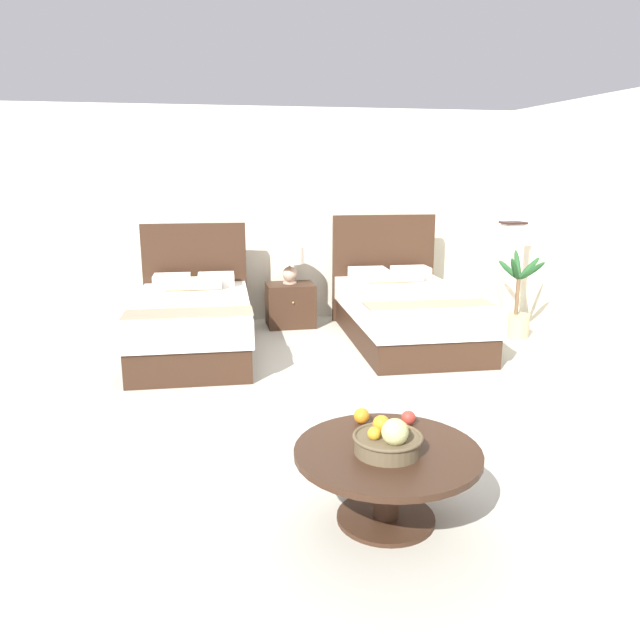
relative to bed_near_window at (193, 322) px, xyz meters
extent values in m
cube|color=#B4B1A2|center=(1.13, -1.59, -0.33)|extent=(9.54, 9.50, 0.02)
cube|color=silver|center=(1.13, 1.36, 0.95)|extent=(9.54, 0.12, 2.54)
cube|color=#372216|center=(0.00, -0.08, -0.16)|extent=(1.17, 2.06, 0.31)
cube|color=white|center=(0.00, -0.08, 0.12)|extent=(1.21, 2.10, 0.25)
cube|color=#372216|center=(0.04, 0.95, 0.30)|extent=(1.17, 0.10, 1.23)
cube|color=white|center=(-0.21, 0.67, 0.31)|extent=(0.40, 0.31, 0.14)
cube|color=white|center=(0.27, 0.65, 0.31)|extent=(0.40, 0.31, 0.14)
cylinder|color=beige|center=(0.02, 0.42, 0.32)|extent=(0.61, 0.17, 0.15)
cube|color=#9D8268|center=(-0.03, -0.68, 0.25)|extent=(1.17, 0.45, 0.01)
cube|color=#372216|center=(2.26, -0.08, -0.17)|extent=(1.26, 2.15, 0.29)
cube|color=white|center=(2.26, -0.08, 0.11)|extent=(1.30, 2.19, 0.27)
cube|color=#372216|center=(2.30, 1.00, 0.33)|extent=(1.26, 0.11, 1.29)
cube|color=white|center=(2.03, 0.72, 0.31)|extent=(0.44, 0.32, 0.14)
cube|color=white|center=(2.55, 0.70, 0.31)|extent=(0.44, 0.32, 0.14)
cylinder|color=beige|center=(2.28, 0.47, 0.32)|extent=(0.66, 0.17, 0.15)
cube|color=#9D8268|center=(2.24, -0.74, 0.25)|extent=(1.25, 0.40, 0.01)
cube|color=#372216|center=(1.13, 0.89, -0.06)|extent=(0.56, 0.44, 0.51)
sphere|color=tan|center=(1.13, 0.65, 0.01)|extent=(0.02, 0.02, 0.02)
cylinder|color=tan|center=(1.13, 0.91, 0.20)|extent=(0.16, 0.16, 0.02)
ellipsoid|color=tan|center=(1.13, 0.91, 0.30)|extent=(0.17, 0.17, 0.18)
cylinder|color=#99844C|center=(1.13, 0.91, 0.42)|extent=(0.02, 0.02, 0.04)
cylinder|color=silver|center=(1.13, 0.91, 0.53)|extent=(0.34, 0.34, 0.19)
cylinder|color=#372216|center=(1.01, -3.39, -0.30)|extent=(0.52, 0.52, 0.02)
cylinder|color=#372216|center=(1.01, -3.39, -0.13)|extent=(0.14, 0.14, 0.37)
cylinder|color=#372216|center=(1.01, -3.39, 0.07)|extent=(0.98, 0.98, 0.04)
cylinder|color=brown|center=(1.00, -3.43, 0.14)|extent=(0.34, 0.34, 0.09)
torus|color=brown|center=(1.00, -3.43, 0.18)|extent=(0.36, 0.36, 0.02)
sphere|color=orange|center=(0.99, -3.35, 0.22)|extent=(0.09, 0.09, 0.09)
sphere|color=gold|center=(0.92, -3.44, 0.21)|extent=(0.07, 0.07, 0.07)
sphere|color=#C7C67B|center=(1.01, -3.51, 0.24)|extent=(0.14, 0.14, 0.14)
sphere|color=gold|center=(1.07, -3.42, 0.21)|extent=(0.07, 0.07, 0.07)
sphere|color=#B0372B|center=(1.22, -3.11, 0.13)|extent=(0.08, 0.08, 0.08)
sphere|color=orange|center=(0.96, -3.04, 0.14)|extent=(0.09, 0.09, 0.09)
cube|color=black|center=(3.68, 0.42, -0.30)|extent=(0.24, 0.24, 0.03)
cube|color=beige|center=(3.68, 0.42, 0.30)|extent=(0.20, 0.20, 1.18)
cube|color=black|center=(3.68, 0.42, 0.91)|extent=(0.24, 0.24, 0.02)
cylinder|color=#9C9373|center=(3.52, -0.08, -0.19)|extent=(0.31, 0.31, 0.25)
cylinder|color=brown|center=(3.52, -0.08, 0.14)|extent=(0.04, 0.04, 0.40)
ellipsoid|color=#225026|center=(3.65, -0.07, 0.45)|extent=(0.29, 0.09, 0.27)
ellipsoid|color=#225026|center=(3.57, 0.05, 0.48)|extent=(0.14, 0.31, 0.34)
ellipsoid|color=#225026|center=(3.43, -0.03, 0.43)|extent=(0.24, 0.18, 0.25)
ellipsoid|color=#225026|center=(3.42, -0.16, 0.46)|extent=(0.25, 0.23, 0.32)
ellipsoid|color=#225026|center=(3.59, -0.23, 0.45)|extent=(0.17, 0.35, 0.29)
camera|label=1|loc=(0.10, -6.22, 1.50)|focal=34.66mm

